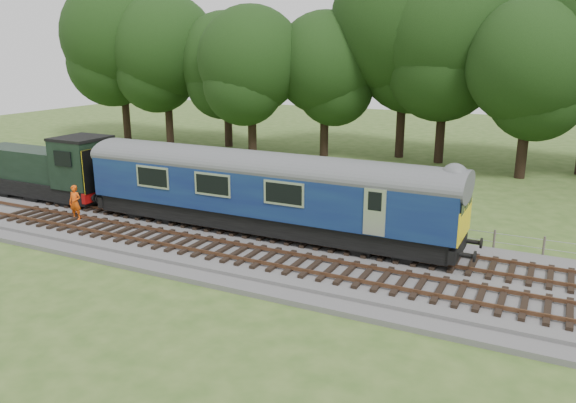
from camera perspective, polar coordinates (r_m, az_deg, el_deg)
The scene contains 9 objects.
ground at distance 23.70m, azimuth 4.15°, elevation -6.22°, with size 120.00×120.00×0.00m, color #395820.
ballast at distance 23.64m, azimuth 4.15°, elevation -5.82°, with size 70.00×7.00×0.35m, color #4C4C4F.
track_north at distance 24.78m, azimuth 5.40°, elevation -4.25°, with size 67.20×2.40×0.21m.
track_south at distance 22.18m, azimuth 2.58°, elevation -6.59°, with size 67.20×2.40×0.21m.
fence at distance 27.68m, azimuth 7.71°, elevation -3.11°, with size 64.00×0.12×1.00m, color #6B6054, non-canonical shape.
tree_line at distance 44.10m, azimuth 15.15°, elevation 3.42°, with size 70.00×8.00×18.00m, color black, non-canonical shape.
dmu_railcar at distance 25.73m, azimuth -2.56°, elevation 1.64°, with size 18.05×2.86×3.88m.
shunter_loco at distance 34.68m, azimuth -23.15°, elevation 2.92°, with size 8.91×2.60×3.38m.
worker at distance 29.99m, azimuth -20.81°, elevation -0.09°, with size 0.64×0.42×1.76m, color #EC4F0C.
Camera 1 is at (8.28, -20.44, 8.68)m, focal length 35.00 mm.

